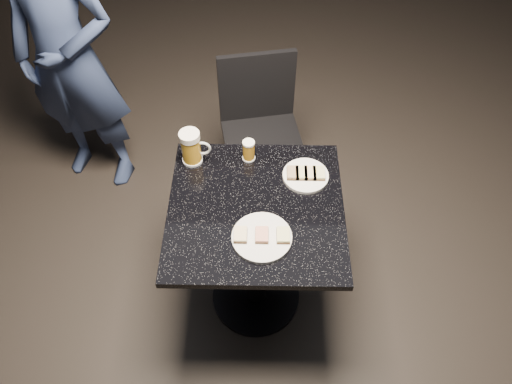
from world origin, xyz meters
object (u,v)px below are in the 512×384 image
patron (68,57)px  chair (261,126)px  table (256,241)px  beer_tumbler (249,150)px  plate_small (306,176)px  beer_mug (192,147)px  plate_large (262,237)px

patron → chair: 1.03m
table → beer_tumbler: bearing=97.5°
plate_small → beer_mug: bearing=169.6°
plate_large → chair: chair is taller
beer_mug → table: bearing=-42.5°
patron → beer_tumbler: bearing=-18.9°
plate_small → chair: 0.66m
table → beer_mug: size_ratio=4.75×
plate_small → chair: size_ratio=0.22×
table → beer_mug: 0.49m
plate_small → chair: chair is taller
patron → plate_small: bearing=-16.9°
plate_small → beer_tumbler: bearing=156.8°
patron → beer_mug: 0.93m
beer_mug → chair: beer_mug is taller
patron → beer_tumbler: patron is taller
plate_large → table: plate_large is taller
table → chair: (0.01, 0.74, -0.01)m
patron → table: patron is taller
plate_small → patron: size_ratio=0.12×
beer_tumbler → beer_mug: bearing=-176.3°
chair → beer_tumbler: bearing=-95.7°
plate_large → table: size_ratio=0.31×
beer_tumbler → chair: bearing=84.3°
patron → beer_tumbler: size_ratio=16.73×
beer_tumbler → plate_large: bearing=-81.8°
plate_large → patron: size_ratio=0.14×
plate_large → patron: patron is taller
beer_tumbler → patron: bearing=146.3°
plate_large → table: (-0.02, 0.15, -0.25)m
plate_large → plate_small: (0.18, 0.31, 0.00)m
plate_large → patron: bearing=133.6°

